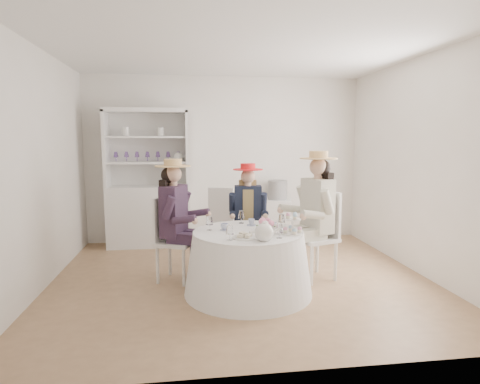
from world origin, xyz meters
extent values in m
plane|color=olive|center=(0.00, 0.00, 0.00)|extent=(4.50, 4.50, 0.00)
plane|color=white|center=(0.00, 0.00, 2.70)|extent=(4.50, 4.50, 0.00)
plane|color=silver|center=(0.00, 2.00, 1.35)|extent=(4.50, 0.00, 4.50)
plane|color=silver|center=(0.00, -2.00, 1.35)|extent=(4.50, 0.00, 4.50)
plane|color=silver|center=(-2.25, 0.00, 1.35)|extent=(0.00, 4.50, 4.50)
plane|color=silver|center=(2.25, 0.00, 1.35)|extent=(0.00, 4.50, 4.50)
cone|color=white|center=(0.02, -0.44, 0.33)|extent=(1.40, 1.40, 0.67)
cylinder|color=white|center=(0.02, -0.44, 0.68)|extent=(1.20, 1.20, 0.02)
cube|color=silver|center=(-1.23, 1.75, 0.48)|extent=(1.34, 0.71, 0.95)
cube|color=silver|center=(-1.23, 1.96, 1.54)|extent=(1.26, 0.28, 1.17)
cube|color=silver|center=(-1.23, 1.75, 2.12)|extent=(1.34, 0.71, 0.06)
cube|color=silver|center=(-1.85, 1.75, 1.54)|extent=(0.13, 0.48, 1.17)
cube|color=silver|center=(-0.62, 1.75, 1.54)|extent=(0.13, 0.48, 1.17)
cube|color=silver|center=(-1.23, 1.75, 1.32)|extent=(1.24, 0.64, 0.03)
cube|color=silver|center=(-1.23, 1.75, 1.72)|extent=(1.24, 0.64, 0.03)
sphere|color=white|center=(-0.76, 1.75, 1.41)|extent=(0.15, 0.15, 0.15)
cube|color=silver|center=(0.85, 1.75, 0.35)|extent=(0.56, 0.56, 0.70)
cylinder|color=black|center=(0.85, 1.75, 0.86)|extent=(0.39, 0.39, 0.31)
cube|color=silver|center=(-0.77, 0.05, 0.46)|extent=(0.54, 0.54, 0.04)
cylinder|color=silver|center=(-0.69, -0.17, 0.23)|extent=(0.04, 0.04, 0.45)
cylinder|color=silver|center=(-0.56, 0.14, 0.23)|extent=(0.04, 0.04, 0.45)
cylinder|color=silver|center=(-0.99, -0.04, 0.23)|extent=(0.04, 0.04, 0.45)
cylinder|color=silver|center=(-0.86, 0.27, 0.23)|extent=(0.04, 0.04, 0.45)
cube|color=silver|center=(-0.94, 0.12, 0.74)|extent=(0.18, 0.37, 0.52)
cube|color=black|center=(-0.79, 0.06, 0.85)|extent=(0.34, 0.42, 0.60)
cube|color=black|center=(-0.70, -0.08, 0.55)|extent=(0.38, 0.26, 0.12)
cylinder|color=black|center=(-0.56, -0.14, 0.24)|extent=(0.10, 0.10, 0.47)
cylinder|color=black|center=(-0.84, -0.15, 0.92)|extent=(0.20, 0.16, 0.28)
cube|color=black|center=(-0.62, 0.09, 0.55)|extent=(0.38, 0.26, 0.12)
cylinder|color=black|center=(-0.49, 0.03, 0.24)|extent=(0.10, 0.10, 0.47)
cylinder|color=black|center=(-0.67, 0.24, 0.92)|extent=(0.20, 0.16, 0.28)
cylinder|color=#D8A889|center=(-0.79, 0.06, 1.17)|extent=(0.09, 0.09, 0.08)
sphere|color=#D8A889|center=(-0.79, 0.06, 1.28)|extent=(0.20, 0.20, 0.20)
sphere|color=black|center=(-0.83, 0.08, 1.26)|extent=(0.20, 0.20, 0.20)
cube|color=black|center=(-0.87, 0.09, 1.02)|extent=(0.17, 0.26, 0.39)
cylinder|color=#DCAE6B|center=(-0.79, 0.06, 1.37)|extent=(0.41, 0.41, 0.01)
cylinder|color=#DCAE6B|center=(-0.79, 0.06, 1.41)|extent=(0.21, 0.21, 0.08)
cube|color=silver|center=(0.16, 0.48, 0.44)|extent=(0.43, 0.43, 0.04)
cylinder|color=silver|center=(-0.02, 0.34, 0.21)|extent=(0.03, 0.03, 0.43)
cylinder|color=silver|center=(0.29, 0.31, 0.21)|extent=(0.03, 0.03, 0.43)
cylinder|color=silver|center=(0.02, 0.65, 0.21)|extent=(0.03, 0.03, 0.43)
cylinder|color=silver|center=(0.33, 0.62, 0.21)|extent=(0.03, 0.03, 0.43)
cube|color=silver|center=(0.17, 0.65, 0.70)|extent=(0.37, 0.07, 0.49)
cube|color=#181F31|center=(0.16, 0.50, 0.80)|extent=(0.37, 0.23, 0.56)
cube|color=tan|center=(0.16, 0.50, 0.80)|extent=(0.16, 0.23, 0.49)
cube|color=#181F31|center=(0.06, 0.37, 0.51)|extent=(0.16, 0.34, 0.12)
cylinder|color=#181F31|center=(0.04, 0.24, 0.22)|extent=(0.10, 0.10, 0.45)
cylinder|color=#181F31|center=(-0.05, 0.48, 0.86)|extent=(0.11, 0.18, 0.27)
cube|color=#181F31|center=(0.23, 0.35, 0.51)|extent=(0.16, 0.34, 0.12)
cylinder|color=#181F31|center=(0.21, 0.22, 0.22)|extent=(0.10, 0.10, 0.45)
cylinder|color=#181F31|center=(0.35, 0.44, 0.86)|extent=(0.11, 0.18, 0.27)
cylinder|color=#D8A889|center=(0.16, 0.50, 1.10)|extent=(0.09, 0.09, 0.08)
sphere|color=#D8A889|center=(0.16, 0.50, 1.20)|extent=(0.18, 0.18, 0.18)
sphere|color=tan|center=(0.16, 0.54, 1.19)|extent=(0.18, 0.18, 0.18)
cube|color=tan|center=(0.17, 0.57, 0.96)|extent=(0.24, 0.10, 0.37)
cylinder|color=red|center=(0.16, 0.50, 1.29)|extent=(0.39, 0.39, 0.01)
cylinder|color=red|center=(0.16, 0.50, 1.33)|extent=(0.19, 0.19, 0.08)
cube|color=silver|center=(0.88, -0.10, 0.49)|extent=(0.56, 0.56, 0.04)
cylinder|color=silver|center=(0.66, 0.00, 0.24)|extent=(0.04, 0.04, 0.48)
cylinder|color=silver|center=(0.78, -0.33, 0.24)|extent=(0.04, 0.04, 0.48)
cylinder|color=silver|center=(0.99, 0.12, 0.24)|extent=(0.04, 0.04, 0.48)
cylinder|color=silver|center=(1.11, -0.21, 0.24)|extent=(0.04, 0.04, 0.48)
cube|color=silver|center=(1.07, -0.04, 0.79)|extent=(0.17, 0.40, 0.55)
cube|color=beige|center=(0.90, -0.10, 0.90)|extent=(0.34, 0.44, 0.64)
cube|color=beige|center=(0.73, -0.05, 0.58)|extent=(0.40, 0.26, 0.13)
cylinder|color=beige|center=(0.58, -0.11, 0.25)|extent=(0.11, 0.11, 0.50)
cylinder|color=beige|center=(0.79, 0.10, 0.98)|extent=(0.21, 0.16, 0.30)
cube|color=beige|center=(0.79, -0.24, 0.58)|extent=(0.40, 0.26, 0.13)
cylinder|color=beige|center=(0.65, -0.29, 0.25)|extent=(0.11, 0.11, 0.50)
cylinder|color=beige|center=(0.94, -0.33, 0.98)|extent=(0.21, 0.16, 0.30)
cylinder|color=#D8A889|center=(0.90, -0.10, 1.24)|extent=(0.10, 0.10, 0.09)
sphere|color=#D8A889|center=(0.90, -0.10, 1.36)|extent=(0.21, 0.21, 0.21)
sphere|color=black|center=(0.95, -0.08, 1.34)|extent=(0.21, 0.21, 0.21)
cube|color=black|center=(0.99, -0.07, 1.09)|extent=(0.17, 0.28, 0.42)
cylinder|color=#DCAE6B|center=(0.90, -0.10, 1.46)|extent=(0.44, 0.44, 0.01)
cylinder|color=#DCAE6B|center=(0.90, -0.10, 1.50)|extent=(0.22, 0.22, 0.09)
cube|color=silver|center=(-0.07, 1.31, 0.45)|extent=(0.53, 0.53, 0.04)
cylinder|color=silver|center=(0.14, 1.40, 0.22)|extent=(0.04, 0.04, 0.44)
cylinder|color=silver|center=(-0.16, 1.52, 0.22)|extent=(0.04, 0.04, 0.44)
cylinder|color=silver|center=(0.01, 1.10, 0.22)|extent=(0.04, 0.04, 0.44)
cylinder|color=silver|center=(-0.29, 1.23, 0.22)|extent=(0.04, 0.04, 0.44)
cube|color=silver|center=(-0.14, 1.14, 0.73)|extent=(0.37, 0.18, 0.51)
imported|color=white|center=(-0.23, -0.36, 0.72)|extent=(0.11, 0.11, 0.07)
imported|color=white|center=(0.10, -0.15, 0.72)|extent=(0.09, 0.09, 0.07)
imported|color=white|center=(0.31, -0.35, 0.72)|extent=(0.10, 0.10, 0.06)
imported|color=white|center=(0.24, -0.52, 0.72)|extent=(0.26, 0.26, 0.06)
sphere|color=pink|center=(0.28, -0.44, 0.77)|extent=(0.07, 0.07, 0.07)
sphere|color=white|center=(0.27, -0.41, 0.77)|extent=(0.07, 0.07, 0.07)
sphere|color=pink|center=(0.24, -0.39, 0.77)|extent=(0.07, 0.07, 0.07)
sphere|color=white|center=(0.21, -0.39, 0.77)|extent=(0.07, 0.07, 0.07)
sphere|color=pink|center=(0.18, -0.41, 0.77)|extent=(0.07, 0.07, 0.07)
sphere|color=white|center=(0.17, -0.44, 0.77)|extent=(0.07, 0.07, 0.07)
sphere|color=pink|center=(0.18, -0.47, 0.77)|extent=(0.07, 0.07, 0.07)
sphere|color=white|center=(0.21, -0.49, 0.77)|extent=(0.07, 0.07, 0.07)
sphere|color=pink|center=(0.24, -0.49, 0.77)|extent=(0.07, 0.07, 0.07)
sphere|color=white|center=(0.27, -0.47, 0.77)|extent=(0.07, 0.07, 0.07)
sphere|color=white|center=(0.11, -0.87, 0.77)|extent=(0.19, 0.19, 0.19)
cylinder|color=white|center=(0.22, -0.87, 0.78)|extent=(0.11, 0.03, 0.09)
cylinder|color=white|center=(0.11, -0.87, 0.87)|extent=(0.04, 0.04, 0.02)
cylinder|color=white|center=(-0.07, -0.74, 0.70)|extent=(0.25, 0.25, 0.01)
cube|color=beige|center=(-0.12, -0.76, 0.72)|extent=(0.06, 0.04, 0.03)
cube|color=beige|center=(-0.07, -0.74, 0.73)|extent=(0.07, 0.05, 0.03)
cube|color=beige|center=(-0.02, -0.72, 0.72)|extent=(0.07, 0.06, 0.03)
cube|color=beige|center=(-0.09, -0.70, 0.73)|extent=(0.07, 0.07, 0.03)
cube|color=beige|center=(-0.04, -0.78, 0.72)|extent=(0.06, 0.07, 0.03)
cylinder|color=white|center=(0.46, -0.62, 0.70)|extent=(0.23, 0.23, 0.01)
cylinder|color=white|center=(0.46, -0.62, 0.77)|extent=(0.02, 0.02, 0.16)
cylinder|color=white|center=(0.46, -0.62, 0.84)|extent=(0.18, 0.18, 0.01)
camera|label=1|loc=(-0.64, -4.64, 1.67)|focal=30.00mm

